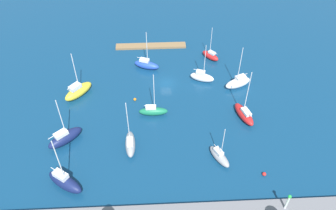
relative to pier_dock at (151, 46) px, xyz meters
The scene contains 16 objects.
water 15.95m from the pier_dock, 102.44° to the left, with size 160.00×160.00×0.00m, color navy.
pier_dock is the anchor object (origin of this frame).
harbor_beacon 54.30m from the pier_dock, 113.32° to the left, with size 0.56×0.56×3.73m.
sailboat_navy_off_beacon 45.79m from the pier_dock, 70.13° to the left, with size 7.44×6.16×12.51m.
sailboat_gray_along_channel 40.44m from the pier_dock, 107.95° to the left, with size 4.20×5.82×8.68m.
sailboat_white_east_end 26.75m from the pier_dock, 138.90° to the left, with size 6.86×4.51×10.97m.
sailboat_red_far_north 33.89m from the pier_dock, 124.97° to the left, with size 4.15×7.26×11.95m.
sailboat_yellow_inner_mooring 25.18m from the pier_dock, 48.54° to the left, with size 6.80×7.29×11.25m.
sailboat_green_near_pier 25.85m from the pier_dock, 90.43° to the left, with size 6.20×1.98×10.86m.
sailboat_blue_west_end 9.51m from the pier_dock, 82.79° to the left, with size 6.71×4.21×10.32m.
sailboat_navy_far_south 37.01m from the pier_dock, 62.15° to the left, with size 7.17×6.68×10.99m.
sailboat_gray_by_breakwater 35.11m from the pier_dock, 82.81° to the left, with size 2.22×6.48×11.68m.
sailboat_white_outer_mooring 19.23m from the pier_dock, 128.72° to the left, with size 6.06×3.88×10.08m.
sailboat_red_center_basin 16.49m from the pier_dock, 158.11° to the left, with size 4.65×5.03×8.95m.
mooring_buoy_orange 21.57m from the pier_dock, 79.71° to the left, with size 0.66×0.66×0.66m, color orange.
mooring_buoy_red 47.01m from the pier_dock, 115.29° to the left, with size 0.72×0.72×0.72m, color red.
Camera 1 is at (2.60, 62.03, 51.99)m, focal length 36.33 mm.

